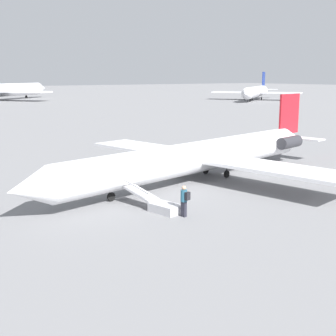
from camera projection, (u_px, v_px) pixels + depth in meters
ground_plane at (195, 181)px, 34.25m from camera, size 600.00×600.00×0.00m
airplane_main at (203, 156)px, 34.51m from camera, size 29.57×22.92×5.93m
airplane_far_right at (256, 92)px, 143.01m from camera, size 31.96×25.38×8.61m
boarding_stairs at (160, 205)px, 26.55m from camera, size 1.78×4.13×1.55m
passenger at (184, 199)px, 25.37m from camera, size 0.39×0.56×1.74m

